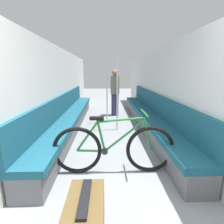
# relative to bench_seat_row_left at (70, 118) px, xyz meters

# --- Properties ---
(wall_left) EXTENTS (0.10, 9.87, 2.08)m
(wall_left) POSITION_rel_bench_seat_row_left_xyz_m (-0.26, -0.14, 0.75)
(wall_left) COLOR silver
(wall_left) RESTS_ON ground
(wall_right) EXTENTS (0.10, 9.87, 2.08)m
(wall_right) POSITION_rel_bench_seat_row_left_xyz_m (2.34, -0.14, 0.75)
(wall_right) COLOR silver
(wall_right) RESTS_ON ground
(bench_seat_row_left) EXTENTS (0.48, 5.53, 0.92)m
(bench_seat_row_left) POSITION_rel_bench_seat_row_left_xyz_m (0.00, 0.00, 0.00)
(bench_seat_row_left) COLOR #5B5B60
(bench_seat_row_left) RESTS_ON ground
(bench_seat_row_right) EXTENTS (0.48, 5.53, 0.92)m
(bench_seat_row_right) POSITION_rel_bench_seat_row_left_xyz_m (2.09, 0.00, 0.00)
(bench_seat_row_right) COLOR #5B5B60
(bench_seat_row_right) RESTS_ON ground
(bicycle) EXTENTS (1.79, 0.46, 0.93)m
(bicycle) POSITION_rel_bench_seat_row_left_xyz_m (1.06, -2.10, 0.08)
(bicycle) COLOR black
(bicycle) RESTS_ON ground
(grab_pole_near) EXTENTS (0.08, 0.08, 2.06)m
(grab_pole_near) POSITION_rel_bench_seat_row_left_xyz_m (1.23, -0.12, 0.71)
(grab_pole_near) COLOR gray
(grab_pole_near) RESTS_ON ground
(grab_pole_far) EXTENTS (0.08, 0.08, 2.06)m
(grab_pole_far) POSITION_rel_bench_seat_row_left_xyz_m (0.98, 0.55, 0.71)
(grab_pole_far) COLOR gray
(grab_pole_far) RESTS_ON ground
(passenger_standing) EXTENTS (0.30, 0.30, 1.55)m
(passenger_standing) POSITION_rel_bench_seat_row_left_xyz_m (1.26, 1.47, 0.50)
(passenger_standing) COLOR #332D4C
(passenger_standing) RESTS_ON ground
(luggage_bag) EXTENTS (0.33, 0.57, 0.43)m
(luggage_bag) POSITION_rel_bench_seat_row_left_xyz_m (0.76, -3.15, -0.09)
(luggage_bag) COLOR brown
(luggage_bag) RESTS_ON ground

